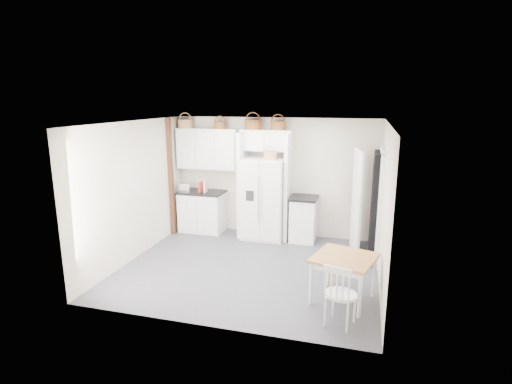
% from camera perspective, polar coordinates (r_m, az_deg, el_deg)
% --- Properties ---
extents(floor, '(4.50, 4.50, 0.00)m').
position_cam_1_polar(floor, '(7.38, -0.92, -10.72)').
color(floor, '#4A4953').
rests_on(floor, ground).
extents(ceiling, '(4.50, 4.50, 0.00)m').
position_cam_1_polar(ceiling, '(6.76, -1.00, 9.87)').
color(ceiling, white).
rests_on(ceiling, wall_back).
extents(wall_back, '(4.50, 0.00, 4.50)m').
position_cam_1_polar(wall_back, '(8.85, 2.70, 2.16)').
color(wall_back, silver).
rests_on(wall_back, floor).
extents(wall_left, '(0.00, 4.00, 4.00)m').
position_cam_1_polar(wall_left, '(7.88, -16.87, 0.22)').
color(wall_left, silver).
rests_on(wall_left, floor).
extents(wall_right, '(0.00, 4.00, 4.00)m').
position_cam_1_polar(wall_right, '(6.70, 17.85, -2.08)').
color(wall_right, silver).
rests_on(wall_right, floor).
extents(refrigerator, '(0.91, 0.73, 1.76)m').
position_cam_1_polar(refrigerator, '(8.64, 1.18, -0.95)').
color(refrigerator, silver).
rests_on(refrigerator, floor).
extents(base_cab_left, '(0.98, 0.62, 0.90)m').
position_cam_1_polar(base_cab_left, '(9.26, -7.66, -2.85)').
color(base_cab_left, silver).
rests_on(base_cab_left, floor).
extents(base_cab_right, '(0.53, 0.63, 0.92)m').
position_cam_1_polar(base_cab_right, '(8.64, 6.81, -3.93)').
color(base_cab_right, silver).
rests_on(base_cab_right, floor).
extents(dining_table, '(1.05, 1.05, 0.71)m').
position_cam_1_polar(dining_table, '(6.27, 12.36, -11.99)').
color(dining_table, olive).
rests_on(dining_table, floor).
extents(windsor_chair, '(0.53, 0.50, 0.89)m').
position_cam_1_polar(windsor_chair, '(5.61, 12.04, -14.12)').
color(windsor_chair, silver).
rests_on(windsor_chair, floor).
extents(counter_left, '(1.02, 0.66, 0.04)m').
position_cam_1_polar(counter_left, '(9.14, -7.75, 0.00)').
color(counter_left, black).
rests_on(counter_left, base_cab_left).
extents(counter_right, '(0.57, 0.67, 0.04)m').
position_cam_1_polar(counter_right, '(8.51, 6.90, -0.82)').
color(counter_right, black).
rests_on(counter_right, base_cab_right).
extents(toaster, '(0.27, 0.18, 0.18)m').
position_cam_1_polar(toaster, '(9.21, -10.18, 0.71)').
color(toaster, silver).
rests_on(toaster, counter_left).
extents(cookbook_red, '(0.07, 0.16, 0.24)m').
position_cam_1_polar(cookbook_red, '(9.03, -7.88, 0.74)').
color(cookbook_red, '#B8352C').
rests_on(cookbook_red, counter_left).
extents(cookbook_cream, '(0.05, 0.18, 0.26)m').
position_cam_1_polar(cookbook_cream, '(8.99, -7.25, 0.78)').
color(cookbook_cream, beige).
rests_on(cookbook_cream, counter_left).
extents(basket_upper_a, '(0.34, 0.34, 0.19)m').
position_cam_1_polar(basket_upper_a, '(9.21, -10.06, 9.59)').
color(basket_upper_a, '#955D31').
rests_on(basket_upper_a, upper_cabinet).
extents(basket_upper_c, '(0.27, 0.27, 0.16)m').
position_cam_1_polar(basket_upper_c, '(8.88, -5.14, 9.50)').
color(basket_upper_c, brown).
rests_on(basket_upper_c, upper_cabinet).
extents(basket_bridge_a, '(0.36, 0.36, 0.20)m').
position_cam_1_polar(basket_bridge_a, '(8.65, -0.45, 9.61)').
color(basket_bridge_a, brown).
rests_on(basket_bridge_a, bridge_cabinet).
extents(basket_bridge_b, '(0.32, 0.32, 0.18)m').
position_cam_1_polar(basket_bridge_b, '(8.52, 3.16, 9.47)').
color(basket_bridge_b, brown).
rests_on(basket_bridge_b, bridge_cabinet).
extents(basket_fridge_b, '(0.27, 0.27, 0.15)m').
position_cam_1_polar(basket_fridge_b, '(8.33, 2.05, 5.21)').
color(basket_fridge_b, '#955D31').
rests_on(basket_fridge_b, refrigerator).
extents(upper_cabinet, '(1.40, 0.34, 0.90)m').
position_cam_1_polar(upper_cabinet, '(9.04, -6.87, 6.16)').
color(upper_cabinet, silver).
rests_on(upper_cabinet, wall_back).
extents(bridge_cabinet, '(1.12, 0.34, 0.45)m').
position_cam_1_polar(bridge_cabinet, '(8.60, 1.52, 7.40)').
color(bridge_cabinet, silver).
rests_on(bridge_cabinet, wall_back).
extents(fridge_panel_left, '(0.08, 0.60, 2.30)m').
position_cam_1_polar(fridge_panel_left, '(8.76, -1.96, 1.05)').
color(fridge_panel_left, silver).
rests_on(fridge_panel_left, floor).
extents(fridge_panel_right, '(0.08, 0.60, 2.30)m').
position_cam_1_polar(fridge_panel_right, '(8.52, 4.60, 0.67)').
color(fridge_panel_right, silver).
rests_on(fridge_panel_right, floor).
extents(trim_post, '(0.09, 0.09, 2.60)m').
position_cam_1_polar(trim_post, '(9.00, -12.05, 2.06)').
color(trim_post, '#431911').
rests_on(trim_post, floor).
extents(doorway_void, '(0.18, 0.85, 2.05)m').
position_cam_1_polar(doorway_void, '(7.73, 16.79, -2.12)').
color(doorway_void, black).
rests_on(doorway_void, floor).
extents(door_slab, '(0.21, 0.79, 2.05)m').
position_cam_1_polar(door_slab, '(8.05, 14.19, -1.35)').
color(door_slab, white).
rests_on(door_slab, floor).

